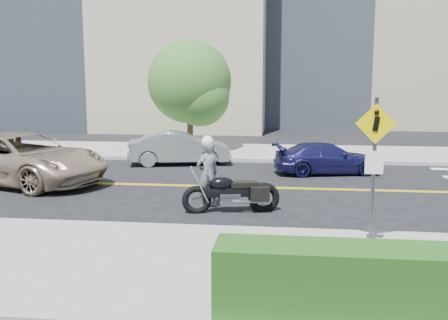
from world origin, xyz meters
name	(u,v)px	position (x,y,z in m)	size (l,w,h in m)	color
ground_plane	(209,186)	(0.00, 0.00, 0.00)	(120.00, 120.00, 0.00)	black
sidewalk_near	(149,264)	(0.00, -7.50, 0.07)	(60.00, 5.00, 0.15)	#9E9B91
sidewalk_far	(233,152)	(0.00, 7.50, 0.07)	(60.00, 5.00, 0.15)	#9E9B91
pedestrian_sign	(374,159)	(4.20, -6.31, 1.96)	(0.78, 0.08, 3.00)	#4C4C51
motorcyclist	(208,172)	(0.40, -2.80, 0.99)	(0.80, 0.79, 1.98)	#B8B9BD
motorcycle	(232,184)	(1.09, -3.18, 0.76)	(2.50, 0.76, 1.52)	black
suv	(21,158)	(-6.30, -0.29, 0.85)	(2.82, 6.12, 1.70)	tan
parked_car_silver	(179,148)	(-1.84, 4.20, 0.68)	(1.43, 4.11, 1.36)	#9EA1A5
parked_car_blue	(327,158)	(4.00, 2.80, 0.57)	(1.60, 3.93, 1.14)	navy
tree_far_a	(190,82)	(-1.98, 7.34, 3.32)	(3.84, 3.84, 5.25)	#382619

